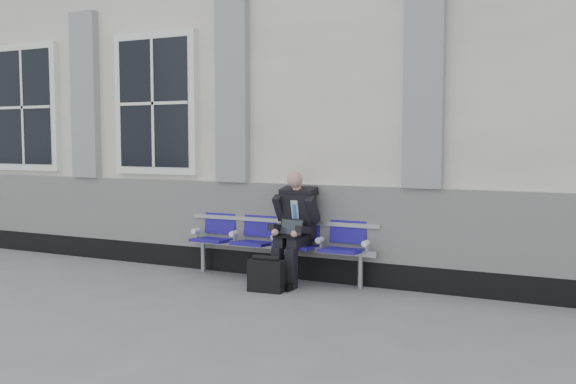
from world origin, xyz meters
The scene contains 5 objects.
ground centered at (0.00, 0.00, 0.00)m, with size 70.00×70.00×0.00m, color slate.
station_building centered at (-0.02, 3.47, 2.22)m, with size 14.40×4.40×4.49m.
bench centered at (2.32, 1.32, 0.55)m, with size 2.60×0.47×0.91m.
businessman centered at (2.61, 1.19, 0.75)m, with size 0.54×0.73×1.37m.
briefcase centered at (2.49, 0.68, 0.19)m, with size 0.43×0.21×0.42m.
Camera 1 is at (5.91, -5.76, 1.74)m, focal length 40.00 mm.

